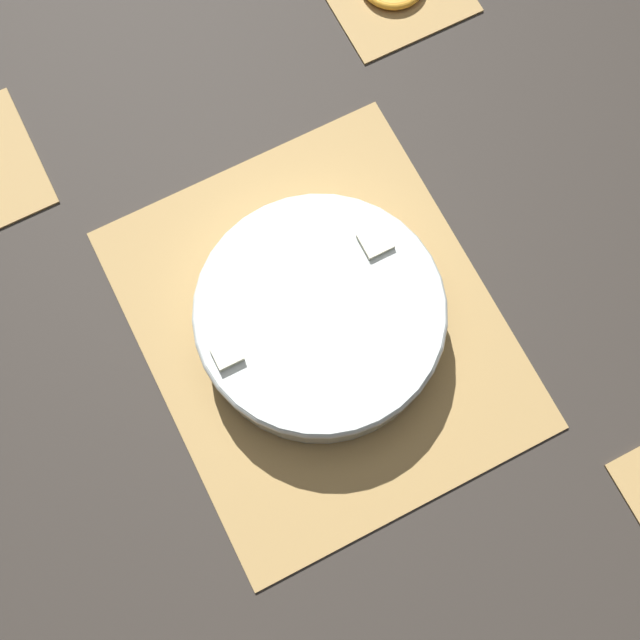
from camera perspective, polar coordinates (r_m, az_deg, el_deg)
The scene contains 3 objects.
ground_plane at distance 0.92m, azimuth -0.00°, elevation -0.53°, with size 6.00×6.00×0.00m, color #2D2823.
bamboo_mat_center at distance 0.92m, azimuth -0.00°, elevation -0.48°, with size 0.41×0.35×0.01m.
fruit_salad_bowl at distance 0.88m, azimuth 0.02°, elevation 0.18°, with size 0.25×0.25×0.07m.
Camera 1 is at (0.23, -0.12, 0.88)m, focal length 50.00 mm.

